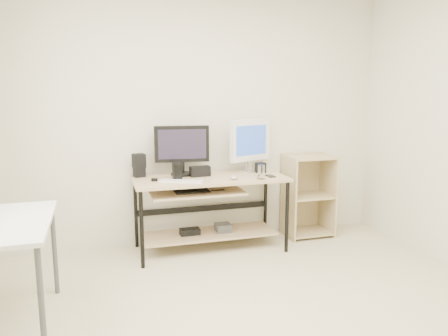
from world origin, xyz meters
TOP-DOWN VIEW (x-y plane):
  - room at (-0.14, 0.04)m, footprint 4.01×4.01m
  - desk at (-0.03, 1.66)m, footprint 1.50×0.65m
  - side_table at (-1.68, 0.60)m, footprint 0.60×1.00m
  - shelf_unit at (1.15, 1.82)m, footprint 0.50×0.40m
  - black_monitor at (-0.24, 1.83)m, footprint 0.55×0.23m
  - white_imac at (0.48, 1.82)m, footprint 0.50×0.24m
  - keyboard at (-0.32, 1.51)m, footprint 0.42×0.26m
  - mouse at (0.19, 1.48)m, footprint 0.10×0.13m
  - center_speaker at (-0.09, 1.72)m, footprint 0.21×0.10m
  - speaker_left at (-0.67, 1.87)m, footprint 0.13×0.13m
  - speaker_right at (0.56, 1.73)m, footprint 0.11×0.11m
  - audio_controller at (-0.34, 1.61)m, footprint 0.09×0.07m
  - volume_puck at (-0.55, 1.62)m, footprint 0.07×0.07m
  - smartphone at (0.59, 1.51)m, footprint 0.07×0.12m
  - coaster at (0.44, 1.40)m, footprint 0.09×0.09m
  - drinking_glass at (0.44, 1.40)m, footprint 0.07×0.07m

SIDE VIEW (x-z plane):
  - shelf_unit at x=1.15m, z-range 0.00..0.90m
  - desk at x=-0.03m, z-range 0.16..0.91m
  - side_table at x=-1.68m, z-range 0.30..1.05m
  - coaster at x=0.44m, z-range 0.75..0.76m
  - smartphone at x=0.59m, z-range 0.75..0.76m
  - keyboard at x=-0.32m, z-range 0.75..0.76m
  - volume_puck at x=-0.55m, z-range 0.75..0.78m
  - mouse at x=0.19m, z-range 0.75..0.79m
  - center_speaker at x=-0.09m, z-range 0.75..0.85m
  - speaker_right at x=0.56m, z-range 0.75..0.85m
  - drinking_glass at x=0.44m, z-range 0.76..0.89m
  - audio_controller at x=-0.34m, z-range 0.75..0.92m
  - speaker_left at x=-0.67m, z-range 0.76..0.98m
  - black_monitor at x=-0.24m, z-range 0.79..1.29m
  - white_imac at x=0.48m, z-range 0.79..1.34m
  - room at x=-0.14m, z-range 0.01..2.63m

